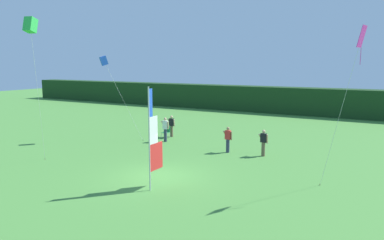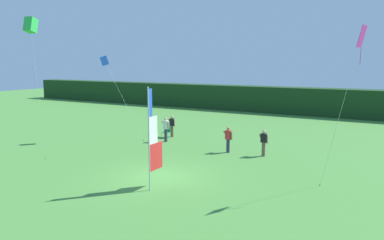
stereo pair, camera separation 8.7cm
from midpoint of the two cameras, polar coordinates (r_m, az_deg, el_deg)
ground_plane at (r=18.68m, az=-5.33°, el=-8.71°), size 120.00×120.00×0.00m
distant_treeline at (r=42.52m, az=15.36°, el=2.91°), size 80.00×2.40×2.94m
banner_flag at (r=16.42m, az=-6.17°, el=-3.18°), size 0.06×1.03×4.62m
person_near_banner at (r=28.22m, az=-3.27°, el=-0.86°), size 0.55×0.48×1.64m
person_mid_field at (r=22.75m, az=10.89°, el=-3.39°), size 0.55×0.48×1.62m
person_far_left at (r=23.35m, az=5.47°, el=-2.93°), size 0.55×0.48×1.64m
person_far_right at (r=26.50m, az=-4.24°, el=-1.37°), size 0.55×0.48×1.75m
folding_chair at (r=27.91m, az=-4.08°, el=-1.74°), size 0.51×0.51×0.89m
kite_green_box_0 at (r=21.28m, az=-23.84°, el=13.23°), size 1.41×1.63×7.97m
kite_magenta_diamond_1 at (r=16.95m, az=24.42°, el=10.65°), size 1.55×0.69×7.14m
kite_blue_box_2 at (r=27.47m, az=-13.57°, el=8.86°), size 2.93×1.43×6.15m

